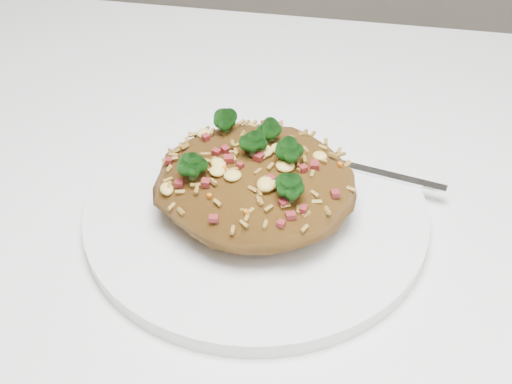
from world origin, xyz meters
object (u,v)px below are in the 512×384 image
fork (362,169)px  dining_table (179,319)px  fried_rice (256,176)px  plate (256,212)px

fork → dining_table: bearing=-132.0°
dining_table → fork: 0.21m
fried_rice → dining_table: bearing=-144.0°
fork → plate: bearing=-131.9°
fried_rice → fork: size_ratio=1.00×
dining_table → fried_rice: fried_rice is taller
dining_table → fried_rice: bearing=36.0°
dining_table → plate: bearing=35.9°
fried_rice → plate: bearing=-52.6°
fried_rice → fork: (0.08, 0.06, -0.03)m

